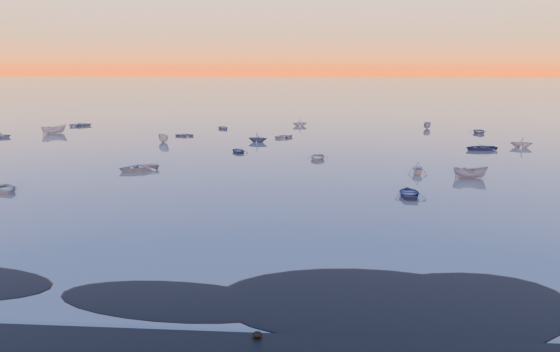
# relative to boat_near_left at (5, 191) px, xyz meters

# --- Properties ---
(ground) EXTENTS (600.00, 600.00, 0.00)m
(ground) POSITION_rel_boat_near_left_xyz_m (23.92, 76.00, 0.00)
(ground) COLOR #696158
(ground) RESTS_ON ground
(mud_lobes) EXTENTS (140.00, 6.00, 0.07)m
(mud_lobes) POSITION_rel_boat_near_left_xyz_m (23.92, -25.00, 0.01)
(mud_lobes) COLOR black
(mud_lobes) RESTS_ON ground
(moored_fleet) EXTENTS (124.00, 58.00, 1.20)m
(moored_fleet) POSITION_rel_boat_near_left_xyz_m (23.92, 29.00, 0.00)
(moored_fleet) COLOR #BBBCB7
(moored_fleet) RESTS_ON ground
(boat_near_left) EXTENTS (3.93, 3.79, 0.96)m
(boat_near_left) POSITION_rel_boat_near_left_xyz_m (0.00, 0.00, 0.00)
(boat_near_left) COLOR #BBBCB7
(boat_near_left) RESTS_ON ground
(boat_near_center) EXTENTS (1.76, 3.80, 1.29)m
(boat_near_center) POSITION_rel_boat_near_left_xyz_m (48.12, 9.90, 0.00)
(boat_near_center) COLOR gray
(boat_near_center) RESTS_ON ground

